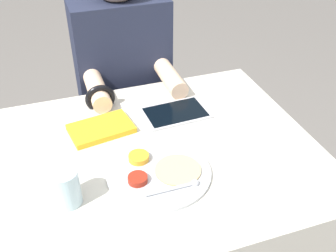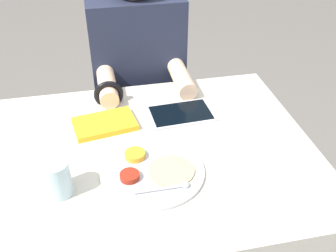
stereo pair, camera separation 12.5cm
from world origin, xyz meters
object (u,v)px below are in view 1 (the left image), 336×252
object	(u,v)px
thali_tray	(159,172)
red_notebook	(101,129)
tablet_device	(175,113)
drinking_glass	(65,187)
person_diner	(125,100)

from	to	relation	value
thali_tray	red_notebook	world-z (taller)	thali_tray
red_notebook	tablet_device	xyz separation A→B (m)	(0.27, 0.02, -0.00)
red_notebook	drinking_glass	xyz separation A→B (m)	(-0.15, -0.29, 0.05)
tablet_device	drinking_glass	world-z (taller)	drinking_glass
red_notebook	tablet_device	bearing A→B (deg)	3.34
tablet_device	person_diner	distance (m)	0.44
thali_tray	tablet_device	bearing A→B (deg)	61.52
tablet_device	drinking_glass	bearing A→B (deg)	-143.75
tablet_device	person_diner	world-z (taller)	person_diner
red_notebook	person_diner	distance (m)	0.48
thali_tray	person_diner	world-z (taller)	person_diner
red_notebook	person_diner	size ratio (longest dim) A/B	0.18
person_diner	drinking_glass	world-z (taller)	person_diner
red_notebook	person_diner	xyz separation A→B (m)	(0.17, 0.42, -0.17)
thali_tray	drinking_glass	distance (m)	0.27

